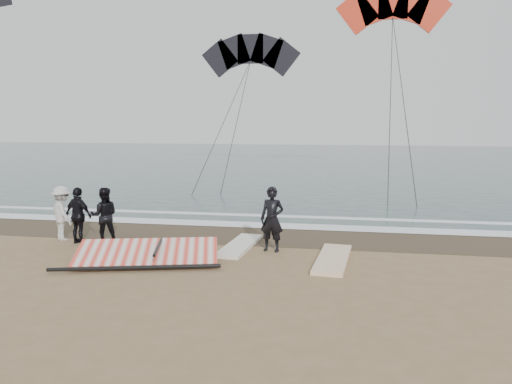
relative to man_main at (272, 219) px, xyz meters
The scene contains 12 objects.
ground 2.85m from the man_main, 90.79° to the right, with size 120.00×120.00×0.00m, color #8C704C.
sea 30.31m from the man_main, 90.07° to the left, with size 120.00×54.00×0.02m, color #233838.
wet_sand 2.01m from the man_main, 91.19° to the left, with size 120.00×2.80×0.01m, color #4C3D2B.
foam_near 3.31m from the man_main, 90.67° to the left, with size 120.00×0.90×0.01m, color white.
foam_far 4.97m from the man_main, 90.44° to the left, with size 120.00×0.45×0.01m, color white.
man_main is the anchor object (origin of this frame).
board_white 2.02m from the man_main, 22.80° to the right, with size 0.76×2.70×0.11m, color white.
board_cream 1.30m from the man_main, 165.86° to the left, with size 0.68×2.54×0.11m, color white.
trio_cluster 5.75m from the man_main, behind, with size 2.50×1.22×1.67m.
sail_rig 3.47m from the man_main, 152.88° to the right, with size 3.99×2.51×0.49m.
kite_red 20.56m from the man_main, 75.65° to the left, with size 7.35×5.36×14.20m.
kite_dark 23.34m from the man_main, 101.91° to the left, with size 7.87×6.40×14.69m.
Camera 1 is at (1.88, -10.62, 3.63)m, focal length 35.00 mm.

